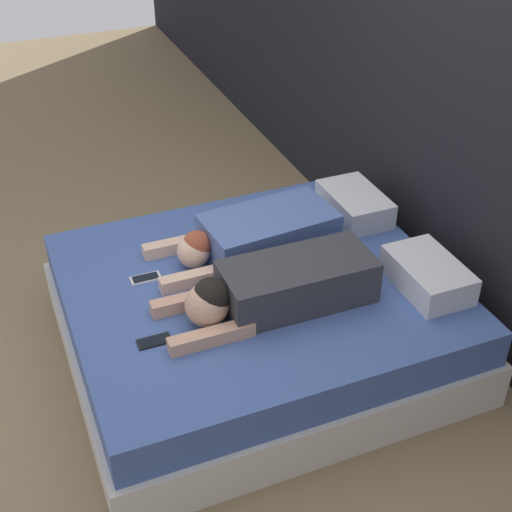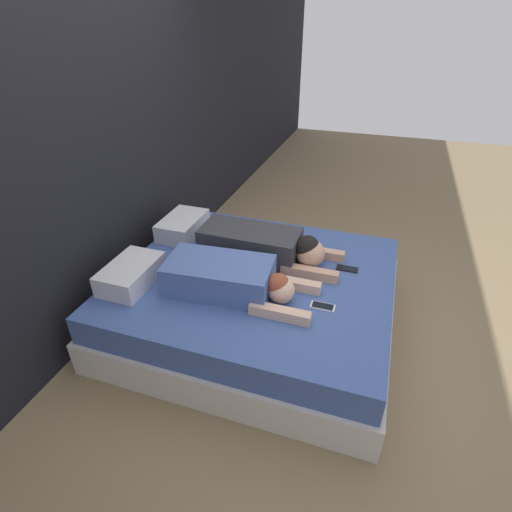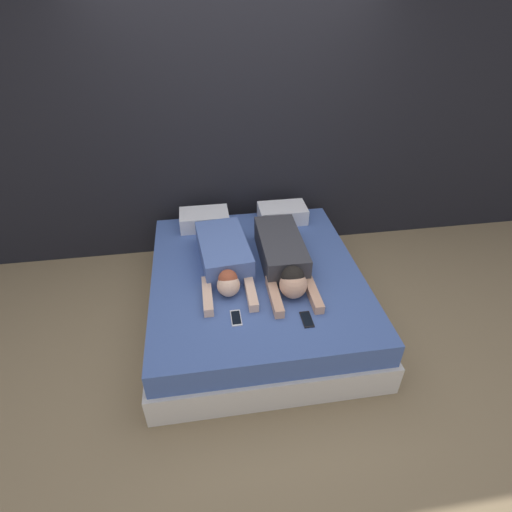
{
  "view_description": "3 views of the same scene",
  "coord_description": "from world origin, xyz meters",
  "views": [
    {
      "loc": [
        2.73,
        -1.12,
        2.64
      ],
      "look_at": [
        0.0,
        0.0,
        0.61
      ],
      "focal_mm": 50.0,
      "sensor_mm": 36.0,
      "label": 1
    },
    {
      "loc": [
        -2.25,
        -0.76,
        2.07
      ],
      "look_at": [
        0.0,
        0.0,
        0.61
      ],
      "focal_mm": 28.0,
      "sensor_mm": 36.0,
      "label": 2
    },
    {
      "loc": [
        -0.39,
        -2.56,
        2.46
      ],
      "look_at": [
        0.0,
        0.0,
        0.61
      ],
      "focal_mm": 28.0,
      "sensor_mm": 36.0,
      "label": 3
    }
  ],
  "objects": [
    {
      "name": "cell_phone_right",
      "position": [
        0.27,
        -0.61,
        0.47
      ],
      "size": [
        0.07,
        0.16,
        0.01
      ],
      "color": "black",
      "rests_on": "bed"
    },
    {
      "name": "pillow_head_right",
      "position": [
        0.38,
        0.78,
        0.54
      ],
      "size": [
        0.46,
        0.29,
        0.15
      ],
      "color": "silver",
      "rests_on": "bed"
    },
    {
      "name": "ground_plane",
      "position": [
        0.0,
        0.0,
        0.0
      ],
      "size": [
        12.0,
        12.0,
        0.0
      ],
      "primitive_type": "plane",
      "color": "#7F6B4C"
    },
    {
      "name": "wall_back",
      "position": [
        0.0,
        1.13,
        1.3
      ],
      "size": [
        12.0,
        0.06,
        2.6
      ],
      "color": "black",
      "rests_on": "ground_plane"
    },
    {
      "name": "person_right",
      "position": [
        0.23,
        0.01,
        0.57
      ],
      "size": [
        0.36,
        1.07,
        0.24
      ],
      "color": "#333338",
      "rests_on": "bed"
    },
    {
      "name": "pillow_head_left",
      "position": [
        -0.38,
        0.78,
        0.54
      ],
      "size": [
        0.46,
        0.29,
        0.15
      ],
      "color": "silver",
      "rests_on": "bed"
    },
    {
      "name": "cell_phone_left",
      "position": [
        -0.22,
        -0.52,
        0.47
      ],
      "size": [
        0.07,
        0.16,
        0.01
      ],
      "color": "silver",
      "rests_on": "bed"
    },
    {
      "name": "bed",
      "position": [
        0.0,
        0.0,
        0.23
      ],
      "size": [
        1.75,
        1.96,
        0.46
      ],
      "color": "beige",
      "rests_on": "ground_plane"
    },
    {
      "name": "person_left",
      "position": [
        -0.25,
        0.1,
        0.56
      ],
      "size": [
        0.44,
        1.03,
        0.21
      ],
      "color": "#4C66A5",
      "rests_on": "bed"
    }
  ]
}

